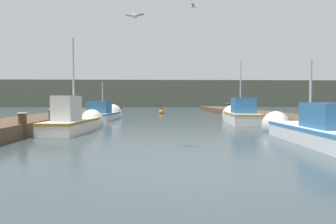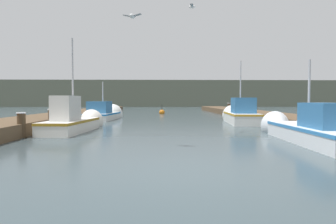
{
  "view_description": "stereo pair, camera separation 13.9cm",
  "coord_description": "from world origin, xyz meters",
  "px_view_note": "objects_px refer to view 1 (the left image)",
  "views": [
    {
      "loc": [
        -0.62,
        -5.7,
        1.42
      ],
      "look_at": [
        0.11,
        13.51,
        0.63
      ],
      "focal_mm": 32.0,
      "sensor_mm": 36.0,
      "label": 1
    },
    {
      "loc": [
        -0.48,
        -5.71,
        1.42
      ],
      "look_at": [
        0.11,
        13.51,
        0.63
      ],
      "focal_mm": 32.0,
      "sensor_mm": 36.0,
      "label": 2
    }
  ],
  "objects_px": {
    "fishing_boat_2": "(240,115)",
    "mooring_piling_2": "(90,110)",
    "mooring_piling_0": "(229,110)",
    "seagull_lead": "(193,7)",
    "mooring_piling_3": "(51,119)",
    "seagull_1": "(135,16)",
    "fishing_boat_1": "(76,121)",
    "channel_buoy": "(161,112)",
    "fishing_boat_3": "(104,114)",
    "mooring_piling_1": "(22,125)",
    "fishing_boat_0": "(306,129)"
  },
  "relations": [
    {
      "from": "mooring_piling_2",
      "to": "channel_buoy",
      "type": "xyz_separation_m",
      "value": [
        5.31,
        7.99,
        -0.49
      ]
    },
    {
      "from": "seagull_lead",
      "to": "fishing_boat_2",
      "type": "bearing_deg",
      "value": -18.94
    },
    {
      "from": "fishing_boat_1",
      "to": "seagull_lead",
      "type": "bearing_deg",
      "value": -7.19
    },
    {
      "from": "fishing_boat_0",
      "to": "mooring_piling_0",
      "type": "bearing_deg",
      "value": 88.95
    },
    {
      "from": "fishing_boat_3",
      "to": "mooring_piling_3",
      "type": "relative_size",
      "value": 5.47
    },
    {
      "from": "seagull_1",
      "to": "fishing_boat_2",
      "type": "bearing_deg",
      "value": -105.08
    },
    {
      "from": "fishing_boat_3",
      "to": "mooring_piling_3",
      "type": "height_order",
      "value": "fishing_boat_3"
    },
    {
      "from": "fishing_boat_1",
      "to": "mooring_piling_2",
      "type": "xyz_separation_m",
      "value": [
        -1.2,
        8.32,
        0.2
      ]
    },
    {
      "from": "seagull_lead",
      "to": "fishing_boat_0",
      "type": "bearing_deg",
      "value": -109.62
    },
    {
      "from": "fishing_boat_2",
      "to": "mooring_piling_3",
      "type": "xyz_separation_m",
      "value": [
        -10.04,
        -4.16,
        -0.0
      ]
    },
    {
      "from": "fishing_boat_1",
      "to": "fishing_boat_3",
      "type": "relative_size",
      "value": 0.94
    },
    {
      "from": "mooring_piling_1",
      "to": "channel_buoy",
      "type": "xyz_separation_m",
      "value": [
        5.4,
        18.72,
        -0.32
      ]
    },
    {
      "from": "fishing_boat_0",
      "to": "mooring_piling_2",
      "type": "distance_m",
      "value": 15.5
    },
    {
      "from": "mooring_piling_3",
      "to": "channel_buoy",
      "type": "distance_m",
      "value": 16.73
    },
    {
      "from": "fishing_boat_0",
      "to": "mooring_piling_0",
      "type": "xyz_separation_m",
      "value": [
        0.9,
        14.97,
        0.17
      ]
    },
    {
      "from": "fishing_boat_2",
      "to": "mooring_piling_1",
      "type": "xyz_separation_m",
      "value": [
        -10.08,
        -7.04,
        -0.02
      ]
    },
    {
      "from": "fishing_boat_2",
      "to": "seagull_1",
      "type": "bearing_deg",
      "value": -116.35
    },
    {
      "from": "channel_buoy",
      "to": "seagull_1",
      "type": "bearing_deg",
      "value": -92.92
    },
    {
      "from": "fishing_boat_1",
      "to": "seagull_1",
      "type": "bearing_deg",
      "value": -52.69
    },
    {
      "from": "channel_buoy",
      "to": "seagull_lead",
      "type": "bearing_deg",
      "value": -86.44
    },
    {
      "from": "mooring_piling_2",
      "to": "mooring_piling_3",
      "type": "height_order",
      "value": "mooring_piling_2"
    },
    {
      "from": "mooring_piling_3",
      "to": "channel_buoy",
      "type": "xyz_separation_m",
      "value": [
        5.37,
        15.84,
        -0.34
      ]
    },
    {
      "from": "fishing_boat_3",
      "to": "seagull_lead",
      "type": "bearing_deg",
      "value": -55.56
    },
    {
      "from": "mooring_piling_1",
      "to": "channel_buoy",
      "type": "distance_m",
      "value": 19.49
    },
    {
      "from": "fishing_boat_3",
      "to": "channel_buoy",
      "type": "xyz_separation_m",
      "value": [
        4.29,
        7.91,
        -0.24
      ]
    },
    {
      "from": "fishing_boat_0",
      "to": "seagull_lead",
      "type": "distance_m",
      "value": 6.53
    },
    {
      "from": "mooring_piling_0",
      "to": "mooring_piling_2",
      "type": "distance_m",
      "value": 11.42
    },
    {
      "from": "fishing_boat_3",
      "to": "channel_buoy",
      "type": "relative_size",
      "value": 5.1
    },
    {
      "from": "mooring_piling_2",
      "to": "seagull_lead",
      "type": "xyz_separation_m",
      "value": [
        6.4,
        -9.44,
        4.62
      ]
    },
    {
      "from": "fishing_boat_0",
      "to": "channel_buoy",
      "type": "xyz_separation_m",
      "value": [
        -4.75,
        19.78,
        -0.25
      ]
    },
    {
      "from": "fishing_boat_1",
      "to": "mooring_piling_3",
      "type": "xyz_separation_m",
      "value": [
        -1.26,
        0.47,
        0.05
      ]
    },
    {
      "from": "mooring_piling_2",
      "to": "channel_buoy",
      "type": "relative_size",
      "value": 1.21
    },
    {
      "from": "mooring_piling_0",
      "to": "seagull_lead",
      "type": "height_order",
      "value": "seagull_lead"
    },
    {
      "from": "channel_buoy",
      "to": "seagull_1",
      "type": "height_order",
      "value": "seagull_1"
    },
    {
      "from": "fishing_boat_3",
      "to": "channel_buoy",
      "type": "height_order",
      "value": "fishing_boat_3"
    },
    {
      "from": "fishing_boat_1",
      "to": "fishing_boat_2",
      "type": "height_order",
      "value": "fishing_boat_1"
    },
    {
      "from": "mooring_piling_2",
      "to": "mooring_piling_3",
      "type": "xyz_separation_m",
      "value": [
        -0.06,
        -7.85,
        -0.15
      ]
    },
    {
      "from": "fishing_boat_2",
      "to": "channel_buoy",
      "type": "xyz_separation_m",
      "value": [
        -4.67,
        11.68,
        -0.34
      ]
    },
    {
      "from": "fishing_boat_3",
      "to": "mooring_piling_3",
      "type": "bearing_deg",
      "value": -92.74
    },
    {
      "from": "fishing_boat_2",
      "to": "mooring_piling_1",
      "type": "bearing_deg",
      "value": -140.02
    },
    {
      "from": "fishing_boat_2",
      "to": "fishing_boat_3",
      "type": "relative_size",
      "value": 1.04
    },
    {
      "from": "mooring_piling_2",
      "to": "fishing_boat_1",
      "type": "bearing_deg",
      "value": -81.78
    },
    {
      "from": "mooring_piling_0",
      "to": "mooring_piling_2",
      "type": "relative_size",
      "value": 0.9
    },
    {
      "from": "mooring_piling_0",
      "to": "seagull_lead",
      "type": "distance_m",
      "value": 14.22
    },
    {
      "from": "fishing_boat_3",
      "to": "seagull_lead",
      "type": "height_order",
      "value": "seagull_lead"
    },
    {
      "from": "fishing_boat_2",
      "to": "mooring_piling_2",
      "type": "bearing_deg",
      "value": 164.75
    },
    {
      "from": "seagull_1",
      "to": "mooring_piling_3",
      "type": "bearing_deg",
      "value": -34.54
    },
    {
      "from": "seagull_lead",
      "to": "mooring_piling_3",
      "type": "bearing_deg",
      "value": 89.15
    },
    {
      "from": "mooring_piling_3",
      "to": "seagull_1",
      "type": "distance_m",
      "value": 7.58
    },
    {
      "from": "mooring_piling_3",
      "to": "seagull_1",
      "type": "bearing_deg",
      "value": -50.84
    }
  ]
}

